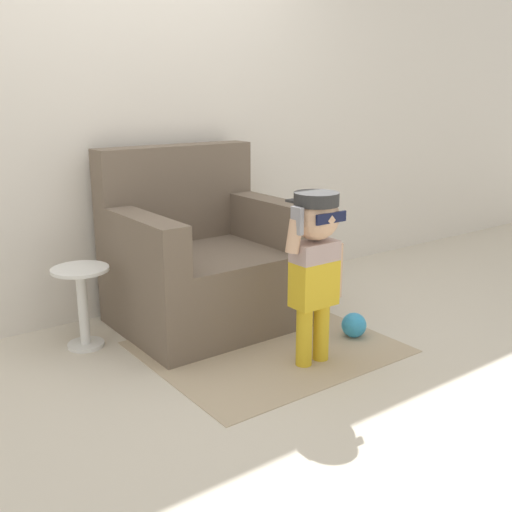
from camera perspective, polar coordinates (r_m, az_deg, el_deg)
name	(u,v)px	position (r m, az deg, el deg)	size (l,w,h in m)	color
ground_plane	(184,339)	(3.45, -6.92, -7.81)	(10.00, 10.00, 0.00)	beige
wall_back	(122,100)	(3.74, -12.60, 14.26)	(10.00, 0.05, 2.60)	silver
armchair	(202,264)	(3.58, -5.16, -0.72)	(1.01, 0.86, 1.04)	#6B5B4C
person_child	(315,252)	(2.95, 5.66, 0.41)	(0.36, 0.27, 0.89)	gold
side_table	(82,299)	(3.36, -16.21, -3.98)	(0.30, 0.30, 0.45)	white
rug	(268,347)	(3.31, 1.12, -8.63)	(1.27, 1.08, 0.01)	tan
toy_ball	(354,325)	(3.46, 9.31, -6.51)	(0.14, 0.14, 0.14)	#3399D1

